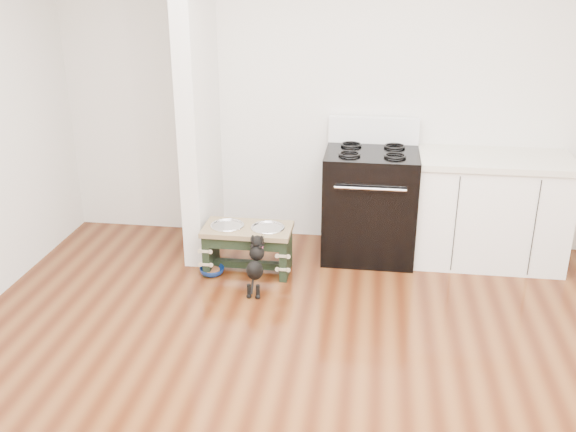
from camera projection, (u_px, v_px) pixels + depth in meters
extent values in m
plane|color=#431C0B|center=(313.00, 412.00, 3.62)|extent=(5.00, 5.00, 0.00)
plane|color=silver|center=(346.00, 90.00, 5.41)|extent=(5.00, 0.00, 5.00)
cube|color=silver|center=(198.00, 95.00, 5.20)|extent=(0.15, 0.80, 2.70)
cube|color=black|center=(370.00, 204.00, 5.40)|extent=(0.76, 0.65, 0.92)
cube|color=black|center=(369.00, 225.00, 5.13)|extent=(0.58, 0.02, 0.50)
cylinder|color=silver|center=(370.00, 189.00, 4.98)|extent=(0.56, 0.02, 0.02)
cube|color=white|center=(374.00, 130.00, 5.44)|extent=(0.76, 0.08, 0.22)
torus|color=black|center=(349.00, 154.00, 5.11)|extent=(0.18, 0.18, 0.02)
torus|color=black|center=(395.00, 156.00, 5.07)|extent=(0.18, 0.18, 0.02)
torus|color=black|center=(351.00, 145.00, 5.37)|extent=(0.18, 0.18, 0.02)
torus|color=black|center=(395.00, 146.00, 5.32)|extent=(0.18, 0.18, 0.02)
cube|color=white|center=(489.00, 212.00, 5.30)|extent=(1.20, 0.60, 0.86)
cube|color=beige|center=(495.00, 160.00, 5.13)|extent=(1.24, 0.64, 0.05)
cube|color=black|center=(488.00, 268.00, 5.20)|extent=(1.20, 0.06, 0.10)
cube|color=black|center=(211.00, 249.00, 5.24)|extent=(0.06, 0.34, 0.35)
cube|color=black|center=(286.00, 254.00, 5.16)|extent=(0.06, 0.34, 0.35)
cube|color=black|center=(244.00, 244.00, 5.01)|extent=(0.56, 0.03, 0.09)
cube|color=black|center=(248.00, 264.00, 5.24)|extent=(0.56, 0.06, 0.06)
cube|color=brown|center=(248.00, 229.00, 5.13)|extent=(0.71, 0.38, 0.04)
cylinder|color=silver|center=(227.00, 228.00, 5.15)|extent=(0.24, 0.24, 0.04)
cylinder|color=silver|center=(268.00, 230.00, 5.11)|extent=(0.24, 0.24, 0.04)
torus|color=silver|center=(227.00, 225.00, 5.14)|extent=(0.28, 0.28, 0.02)
torus|color=silver|center=(268.00, 228.00, 5.10)|extent=(0.28, 0.28, 0.02)
cylinder|color=black|center=(249.00, 291.00, 4.83)|extent=(0.03, 0.03, 0.11)
cylinder|color=black|center=(258.00, 291.00, 4.82)|extent=(0.03, 0.03, 0.11)
sphere|color=black|center=(249.00, 296.00, 4.84)|extent=(0.04, 0.04, 0.04)
sphere|color=black|center=(258.00, 297.00, 4.83)|extent=(0.04, 0.04, 0.04)
ellipsoid|color=black|center=(255.00, 270.00, 4.84)|extent=(0.12, 0.29, 0.25)
sphere|color=black|center=(257.00, 253.00, 4.89)|extent=(0.12, 0.12, 0.12)
sphere|color=black|center=(257.00, 242.00, 4.89)|extent=(0.10, 0.10, 0.10)
sphere|color=black|center=(255.00, 238.00, 4.95)|extent=(0.03, 0.03, 0.03)
sphere|color=black|center=(263.00, 239.00, 4.95)|extent=(0.03, 0.03, 0.03)
cylinder|color=black|center=(252.00, 287.00, 4.77)|extent=(0.02, 0.08, 0.09)
torus|color=#C1385C|center=(257.00, 247.00, 4.89)|extent=(0.10, 0.06, 0.09)
imported|color=navy|center=(212.00, 271.00, 5.19)|extent=(0.22, 0.22, 0.06)
cylinder|color=#532D17|center=(212.00, 271.00, 5.19)|extent=(0.13, 0.13, 0.03)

